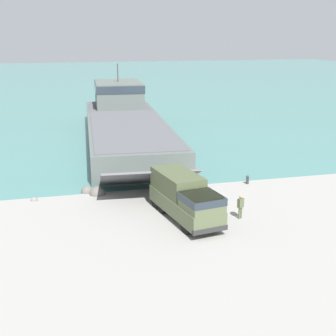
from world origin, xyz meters
The scene contains 9 objects.
ground_plane centered at (0.00, 0.00, 0.00)m, with size 240.00×240.00×0.00m, color gray.
water_surface centered at (0.00, 94.41, 0.00)m, with size 240.00×180.00×0.01m, color #477F7A.
landing_craft centered at (-1.08, 24.41, 2.08)m, with size 11.07×38.09×8.28m.
military_truck centered at (-1.29, -2.45, 1.54)m, with size 3.52×7.49×2.95m.
soldier_on_ramp centered at (2.38, -3.35, 0.96)m, with size 0.50×0.41×1.67m.
mooring_bollard centered at (5.96, 3.63, 0.40)m, with size 0.27×0.27×0.74m.
shoreline_rock_a centered at (-11.31, 3.81, 0.00)m, with size 0.54×0.54×0.54m, color gray.
shoreline_rock_b centered at (-7.27, 4.79, 0.00)m, with size 0.98×0.98×0.98m, color #66605B.
shoreline_rock_c centered at (-6.52, 4.06, 0.00)m, with size 1.25×1.25×1.25m, color #66605B.
Camera 1 is at (-9.71, -30.89, 12.10)m, focal length 50.00 mm.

